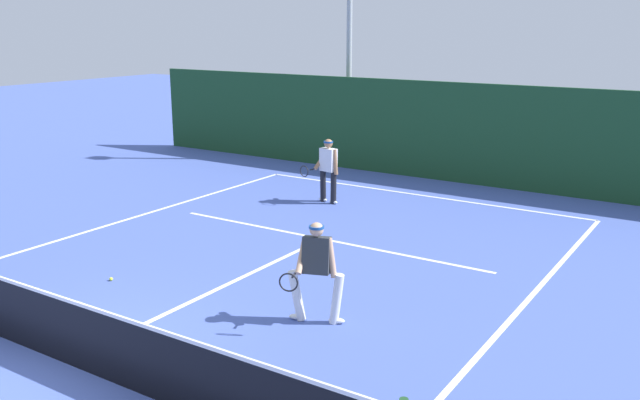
# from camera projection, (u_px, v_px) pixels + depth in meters

# --- Properties ---
(ground_plane) EXTENTS (80.00, 80.00, 0.00)m
(ground_plane) POSITION_uv_depth(u_px,v_px,m) (64.00, 362.00, 9.37)
(ground_plane) COLOR #465CAE
(court_line_baseline_far) EXTENTS (9.44, 0.10, 0.01)m
(court_line_baseline_far) POSITION_uv_depth(u_px,v_px,m) (416.00, 194.00, 18.56)
(court_line_baseline_far) COLOR white
(court_line_baseline_far) RESTS_ON ground_plane
(court_line_service) EXTENTS (7.69, 0.10, 0.01)m
(court_line_service) POSITION_uv_depth(u_px,v_px,m) (322.00, 239.00, 14.72)
(court_line_service) COLOR white
(court_line_service) RESTS_ON ground_plane
(court_line_centre) EXTENTS (0.10, 6.40, 0.01)m
(court_line_centre) POSITION_uv_depth(u_px,v_px,m) (219.00, 288.00, 11.97)
(court_line_centre) COLOR white
(court_line_centre) RESTS_ON ground_plane
(tennis_net) EXTENTS (10.35, 0.09, 1.10)m
(tennis_net) POSITION_uv_depth(u_px,v_px,m) (61.00, 328.00, 9.24)
(tennis_net) COLOR #1E4723
(tennis_net) RESTS_ON ground_plane
(player_near) EXTENTS (0.90, 0.93, 1.62)m
(player_near) POSITION_uv_depth(u_px,v_px,m) (316.00, 268.00, 10.42)
(player_near) COLOR silver
(player_near) RESTS_ON ground_plane
(player_far) EXTENTS (0.86, 0.89, 1.67)m
(player_far) POSITION_uv_depth(u_px,v_px,m) (328.00, 168.00, 17.50)
(player_far) COLOR black
(player_far) RESTS_ON ground_plane
(tennis_ball) EXTENTS (0.07, 0.07, 0.07)m
(tennis_ball) POSITION_uv_depth(u_px,v_px,m) (298.00, 301.00, 11.34)
(tennis_ball) COLOR #D1E033
(tennis_ball) RESTS_ON ground_plane
(tennis_ball_extra) EXTENTS (0.07, 0.07, 0.07)m
(tennis_ball_extra) POSITION_uv_depth(u_px,v_px,m) (111.00, 279.00, 12.33)
(tennis_ball_extra) COLOR #D1E033
(tennis_ball_extra) RESTS_ON ground_plane
(back_fence_windscreen) EXTENTS (22.07, 0.12, 2.90)m
(back_fence_windscreen) POSITION_uv_depth(u_px,v_px,m) (448.00, 132.00, 19.86)
(back_fence_windscreen) COLOR #1A4123
(back_fence_windscreen) RESTS_ON ground_plane
(light_pole) EXTENTS (0.55, 0.44, 8.32)m
(light_pole) POSITION_uv_depth(u_px,v_px,m) (350.00, 7.00, 21.99)
(light_pole) COLOR #9EA39E
(light_pole) RESTS_ON ground_plane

